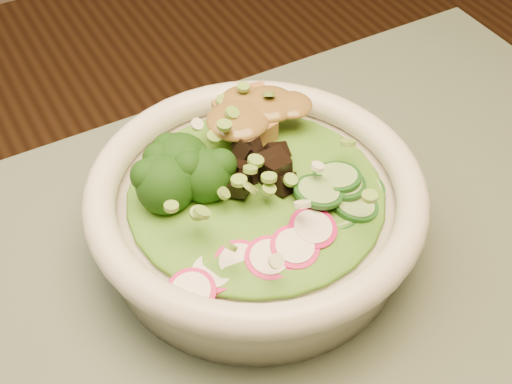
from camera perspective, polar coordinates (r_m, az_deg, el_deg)
salad_bowl at (r=0.54m, az=0.00°, el=-1.41°), size 0.26×0.26×0.07m
lettuce_bed at (r=0.53m, az=0.00°, el=0.08°), size 0.19×0.19×0.02m
broccoli_florets at (r=0.52m, az=-6.55°, el=0.75°), size 0.10×0.09×0.04m
radish_slices at (r=0.48m, az=0.82°, el=-4.95°), size 0.11×0.08×0.02m
cucumber_slices at (r=0.52m, az=6.74°, el=1.13°), size 0.09×0.09×0.03m
mushroom_heap at (r=0.53m, az=-0.08°, el=1.96°), size 0.09×0.09×0.04m
tofu_cubes at (r=0.56m, az=-0.24°, el=5.22°), size 0.10×0.09×0.03m
peanut_sauce at (r=0.56m, az=-0.24°, el=6.18°), size 0.07×0.05×0.02m
scallion_garnish at (r=0.51m, az=0.00°, el=1.83°), size 0.18×0.18×0.02m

